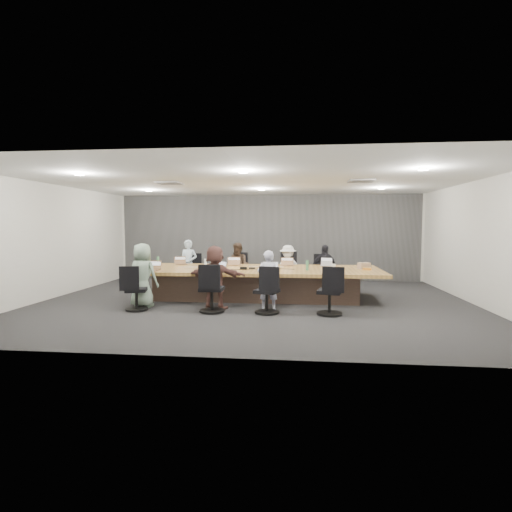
# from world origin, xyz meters

# --- Properties ---
(floor) EXTENTS (10.00, 8.00, 0.00)m
(floor) POSITION_xyz_m (0.00, 0.00, 0.00)
(floor) COLOR #272729
(floor) RESTS_ON ground
(ceiling) EXTENTS (10.00, 8.00, 0.00)m
(ceiling) POSITION_xyz_m (0.00, 0.00, 2.80)
(ceiling) COLOR white
(ceiling) RESTS_ON wall_back
(wall_back) EXTENTS (10.00, 0.00, 2.80)m
(wall_back) POSITION_xyz_m (0.00, 4.00, 1.40)
(wall_back) COLOR beige
(wall_back) RESTS_ON ground
(wall_front) EXTENTS (10.00, 0.00, 2.80)m
(wall_front) POSITION_xyz_m (0.00, -4.00, 1.40)
(wall_front) COLOR beige
(wall_front) RESTS_ON ground
(wall_left) EXTENTS (0.00, 8.00, 2.80)m
(wall_left) POSITION_xyz_m (-5.00, 0.00, 1.40)
(wall_left) COLOR beige
(wall_left) RESTS_ON ground
(wall_right) EXTENTS (0.00, 8.00, 2.80)m
(wall_right) POSITION_xyz_m (5.00, 0.00, 1.40)
(wall_right) COLOR beige
(wall_right) RESTS_ON ground
(curtain) EXTENTS (9.80, 0.04, 2.80)m
(curtain) POSITION_xyz_m (0.00, 3.92, 1.40)
(curtain) COLOR #565656
(curtain) RESTS_ON ground
(conference_table) EXTENTS (6.00, 2.20, 0.74)m
(conference_table) POSITION_xyz_m (0.00, 0.50, 0.40)
(conference_table) COLOR #4D372E
(conference_table) RESTS_ON ground
(chair_0) EXTENTS (0.58, 0.58, 0.73)m
(chair_0) POSITION_xyz_m (-2.09, 2.20, 0.37)
(chair_0) COLOR black
(chair_0) RESTS_ON ground
(chair_1) EXTENTS (0.61, 0.61, 0.81)m
(chair_1) POSITION_xyz_m (-0.65, 2.20, 0.40)
(chair_1) COLOR black
(chair_1) RESTS_ON ground
(chair_2) EXTENTS (0.60, 0.60, 0.87)m
(chair_2) POSITION_xyz_m (0.74, 2.20, 0.43)
(chair_2) COLOR black
(chair_2) RESTS_ON ground
(chair_3) EXTENTS (0.63, 0.63, 0.75)m
(chair_3) POSITION_xyz_m (1.73, 2.20, 0.37)
(chair_3) COLOR black
(chair_3) RESTS_ON ground
(chair_4) EXTENTS (0.59, 0.59, 0.72)m
(chair_4) POSITION_xyz_m (-2.36, -1.20, 0.36)
(chair_4) COLOR black
(chair_4) RESTS_ON ground
(chair_5) EXTENTS (0.55, 0.55, 0.81)m
(chair_5) POSITION_xyz_m (-0.74, -1.20, 0.41)
(chair_5) COLOR black
(chair_5) RESTS_ON ground
(chair_6) EXTENTS (0.64, 0.64, 0.76)m
(chair_6) POSITION_xyz_m (0.39, -1.20, 0.38)
(chair_6) COLOR black
(chair_6) RESTS_ON ground
(chair_7) EXTENTS (0.63, 0.63, 0.79)m
(chair_7) POSITION_xyz_m (1.65, -1.20, 0.39)
(chair_7) COLOR black
(chair_7) RESTS_ON ground
(person_0) EXTENTS (0.53, 0.37, 1.39)m
(person_0) POSITION_xyz_m (-2.09, 1.85, 0.69)
(person_0) COLOR silver
(person_0) RESTS_ON ground
(laptop_0) EXTENTS (0.33, 0.26, 0.02)m
(laptop_0) POSITION_xyz_m (-2.09, 1.30, 0.75)
(laptop_0) COLOR #8C6647
(laptop_0) RESTS_ON conference_table
(person_1) EXTENTS (0.73, 0.62, 1.31)m
(person_1) POSITION_xyz_m (-0.65, 1.85, 0.65)
(person_1) COLOR #3C2D22
(person_1) RESTS_ON ground
(laptop_1) EXTENTS (0.35, 0.26, 0.02)m
(laptop_1) POSITION_xyz_m (-0.65, 1.30, 0.75)
(laptop_1) COLOR #8C6647
(laptop_1) RESTS_ON conference_table
(person_2) EXTENTS (0.88, 0.62, 1.24)m
(person_2) POSITION_xyz_m (0.74, 1.85, 0.62)
(person_2) COLOR silver
(person_2) RESTS_ON ground
(laptop_2) EXTENTS (0.32, 0.22, 0.02)m
(laptop_2) POSITION_xyz_m (0.74, 1.30, 0.75)
(laptop_2) COLOR #8C6647
(laptop_2) RESTS_ON conference_table
(person_3) EXTENTS (0.79, 0.45, 1.27)m
(person_3) POSITION_xyz_m (1.73, 1.85, 0.63)
(person_3) COLOR black
(person_3) RESTS_ON ground
(laptop_3) EXTENTS (0.30, 0.22, 0.02)m
(laptop_3) POSITION_xyz_m (1.73, 1.30, 0.75)
(laptop_3) COLOR #B2B2B7
(laptop_3) RESTS_ON conference_table
(person_4) EXTENTS (0.75, 0.56, 1.40)m
(person_4) POSITION_xyz_m (-2.36, -0.85, 0.70)
(person_4) COLOR gray
(person_4) RESTS_ON ground
(laptop_4) EXTENTS (0.34, 0.26, 0.02)m
(laptop_4) POSITION_xyz_m (-2.36, -0.30, 0.75)
(laptop_4) COLOR #8C6647
(laptop_4) RESTS_ON conference_table
(person_5) EXTENTS (1.32, 0.65, 1.37)m
(person_5) POSITION_xyz_m (-0.74, -0.85, 0.68)
(person_5) COLOR brown
(person_5) RESTS_ON ground
(laptop_5) EXTENTS (0.36, 0.28, 0.02)m
(laptop_5) POSITION_xyz_m (-0.74, -0.30, 0.75)
(laptop_5) COLOR #B2B2B7
(laptop_5) RESTS_ON conference_table
(person_6) EXTENTS (0.48, 0.33, 1.27)m
(person_6) POSITION_xyz_m (0.39, -0.85, 0.63)
(person_6) COLOR #B1B3CE
(person_6) RESTS_ON ground
(laptop_6) EXTENTS (0.34, 0.24, 0.02)m
(laptop_6) POSITION_xyz_m (0.39, -0.30, 0.75)
(laptop_6) COLOR #B2B2B7
(laptop_6) RESTS_ON conference_table
(bottle_green_left) EXTENTS (0.07, 0.07, 0.24)m
(bottle_green_left) POSITION_xyz_m (-2.65, 0.92, 0.86)
(bottle_green_left) COLOR #448258
(bottle_green_left) RESTS_ON conference_table
(bottle_green_right) EXTENTS (0.08, 0.08, 0.24)m
(bottle_green_right) POSITION_xyz_m (1.23, 0.18, 0.86)
(bottle_green_right) COLOR #448258
(bottle_green_right) RESTS_ON conference_table
(bottle_clear) EXTENTS (0.07, 0.07, 0.22)m
(bottle_clear) POSITION_xyz_m (-1.30, 0.58, 0.85)
(bottle_clear) COLOR silver
(bottle_clear) RESTS_ON conference_table
(cup_white_far) EXTENTS (0.11, 0.11, 0.11)m
(cup_white_far) POSITION_xyz_m (-0.82, 0.56, 0.80)
(cup_white_far) COLOR white
(cup_white_far) RESTS_ON conference_table
(cup_white_near) EXTENTS (0.10, 0.10, 0.11)m
(cup_white_near) POSITION_xyz_m (1.88, 0.66, 0.80)
(cup_white_near) COLOR white
(cup_white_near) RESTS_ON conference_table
(mug_brown) EXTENTS (0.12, 0.12, 0.12)m
(mug_brown) POSITION_xyz_m (-2.65, 0.14, 0.80)
(mug_brown) COLOR brown
(mug_brown) RESTS_ON conference_table
(mic_left) EXTENTS (0.16, 0.13, 0.03)m
(mic_left) POSITION_xyz_m (-1.08, 0.23, 0.75)
(mic_left) COLOR black
(mic_left) RESTS_ON conference_table
(mic_right) EXTENTS (0.17, 0.13, 0.03)m
(mic_right) POSITION_xyz_m (-0.10, 0.40, 0.75)
(mic_right) COLOR black
(mic_right) RESTS_ON conference_table
(stapler) EXTENTS (0.18, 0.09, 0.06)m
(stapler) POSITION_xyz_m (-0.28, 0.17, 0.77)
(stapler) COLOR black
(stapler) RESTS_ON conference_table
(canvas_bag) EXTENTS (0.32, 0.28, 0.15)m
(canvas_bag) POSITION_xyz_m (2.61, 0.68, 0.81)
(canvas_bag) COLOR tan
(canvas_bag) RESTS_ON conference_table
(snack_packet) EXTENTS (0.21, 0.16, 0.04)m
(snack_packet) POSITION_xyz_m (2.65, 0.46, 0.76)
(snack_packet) COLOR orange
(snack_packet) RESTS_ON conference_table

